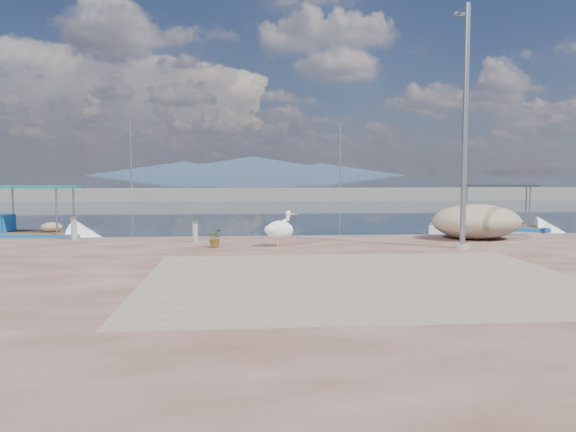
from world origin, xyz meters
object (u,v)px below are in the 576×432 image
(bollard_near, at_px, (195,230))
(lamp_post, at_px, (465,135))
(pelican, at_px, (280,230))
(boat_left, at_px, (34,241))
(boat_right, at_px, (494,233))

(bollard_near, bearing_deg, lamp_post, -14.71)
(pelican, height_order, bollard_near, pelican)
(boat_left, xyz_separation_m, lamp_post, (14.06, -5.28, 3.60))
(pelican, xyz_separation_m, lamp_post, (5.29, -0.79, 2.80))
(boat_right, bearing_deg, lamp_post, -100.03)
(lamp_post, xyz_separation_m, bollard_near, (-7.91, 2.08, -2.93))
(pelican, bearing_deg, boat_left, 128.87)
(boat_right, height_order, pelican, boat_right)
(boat_left, bearing_deg, lamp_post, -11.79)
(boat_left, distance_m, bollard_near, 6.96)
(boat_right, distance_m, pelican, 10.89)
(pelican, bearing_deg, boat_right, 7.37)
(pelican, xyz_separation_m, bollard_near, (-2.62, 1.29, -0.13))
(boat_right, height_order, lamp_post, lamp_post)
(boat_right, relative_size, pelican, 5.11)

